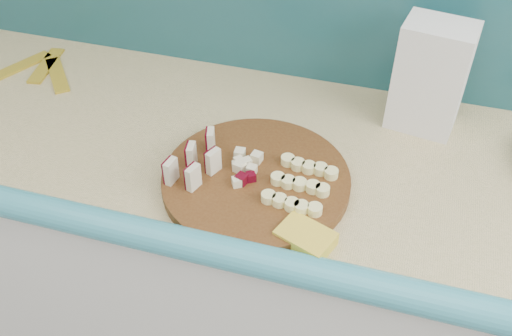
{
  "coord_description": "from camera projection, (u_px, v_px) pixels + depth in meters",
  "views": [
    {
      "loc": [
        0.51,
        0.61,
        1.68
      ],
      "look_at": [
        0.28,
        1.38,
        0.95
      ],
      "focal_mm": 40.0,
      "sensor_mm": 36.0,
      "label": 1
    }
  ],
  "objects": [
    {
      "name": "kitchen_counter",
      "position": [
        205.0,
        263.0,
        1.54
      ],
      "size": [
        2.2,
        0.63,
        0.91
      ],
      "color": "white",
      "rests_on": "ground"
    },
    {
      "name": "sponge",
      "position": [
        305.0,
        238.0,
        0.99
      ],
      "size": [
        0.11,
        0.1,
        0.03
      ],
      "primitive_type": "cube",
      "rotation": [
        0.0,
        0.0,
        -0.36
      ],
      "color": "yellow",
      "rests_on": "kitchen_counter"
    },
    {
      "name": "banana_peel",
      "position": [
        41.0,
        69.0,
        1.42
      ],
      "size": [
        0.22,
        0.18,
        0.01
      ],
      "rotation": [
        0.0,
        0.0,
        -0.01
      ],
      "color": "gold",
      "rests_on": "kitchen_counter"
    },
    {
      "name": "apple_wedges",
      "position": [
        196.0,
        161.0,
        1.09
      ],
      "size": [
        0.09,
        0.14,
        0.05
      ],
      "color": "beige",
      "rests_on": "cutting_board"
    },
    {
      "name": "banana_slices",
      "position": [
        300.0,
        185.0,
        1.07
      ],
      "size": [
        0.13,
        0.15,
        0.02
      ],
      "color": "#FEF69B",
      "rests_on": "cutting_board"
    },
    {
      "name": "flour_bag",
      "position": [
        430.0,
        77.0,
        1.18
      ],
      "size": [
        0.15,
        0.12,
        0.24
      ],
      "primitive_type": "cube",
      "rotation": [
        0.0,
        0.0,
        -0.17
      ],
      "color": "white",
      "rests_on": "kitchen_counter"
    },
    {
      "name": "cutting_board",
      "position": [
        256.0,
        180.0,
        1.11
      ],
      "size": [
        0.4,
        0.4,
        0.02
      ],
      "primitive_type": "cylinder",
      "rotation": [
        0.0,
        0.0,
        -0.1
      ],
      "color": "#47260F",
      "rests_on": "kitchen_counter"
    },
    {
      "name": "apple_chunks",
      "position": [
        245.0,
        169.0,
        1.1
      ],
      "size": [
        0.06,
        0.06,
        0.02
      ],
      "color": "#FFF9CB",
      "rests_on": "cutting_board"
    }
  ]
}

